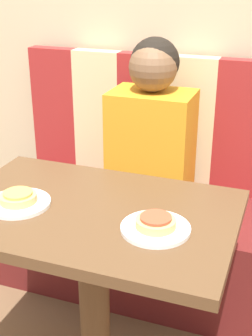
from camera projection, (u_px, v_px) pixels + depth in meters
booth_seat at (149, 244)px, 2.12m from camera, size 1.33×0.51×0.43m
booth_backrest at (166, 122)px, 2.11m from camera, size 1.33×0.07×0.60m
dining_table at (92, 241)px, 1.45m from camera, size 0.87×0.58×0.71m
person at (152, 128)px, 1.90m from camera, size 0.33×0.24×0.70m
plate_left at (19, 203)px, 1.42m from camera, size 0.19×0.19×0.01m
plate_right at (156, 228)px, 1.29m from camera, size 0.19×0.19×0.01m
pizza_left at (18, 197)px, 1.41m from camera, size 0.11×0.11×0.03m
pizza_right at (156, 222)px, 1.28m from camera, size 0.11×0.11×0.03m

